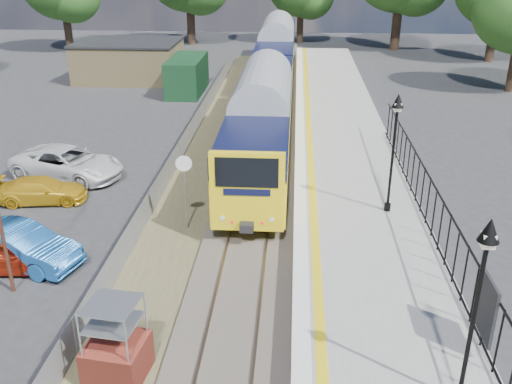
# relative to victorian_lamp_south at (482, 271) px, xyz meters

# --- Properties ---
(ground) EXTENTS (120.00, 120.00, 0.00)m
(ground) POSITION_rel_victorian_lamp_south_xyz_m (-5.50, 4.00, -4.30)
(ground) COLOR #2D2D30
(ground) RESTS_ON ground
(track_bed) EXTENTS (5.90, 80.00, 0.29)m
(track_bed) POSITION_rel_victorian_lamp_south_xyz_m (-5.97, 13.67, -4.21)
(track_bed) COLOR #473F38
(track_bed) RESTS_ON ground
(platform) EXTENTS (5.00, 70.00, 0.90)m
(platform) POSITION_rel_victorian_lamp_south_xyz_m (-1.30, 12.00, -3.85)
(platform) COLOR gray
(platform) RESTS_ON ground
(platform_edge) EXTENTS (0.90, 70.00, 0.01)m
(platform_edge) POSITION_rel_victorian_lamp_south_xyz_m (-3.36, 12.00, -3.39)
(platform_edge) COLOR silver
(platform_edge) RESTS_ON platform
(victorian_lamp_south) EXTENTS (0.44, 0.44, 4.60)m
(victorian_lamp_south) POSITION_rel_victorian_lamp_south_xyz_m (0.00, 0.00, 0.00)
(victorian_lamp_south) COLOR black
(victorian_lamp_south) RESTS_ON platform
(victorian_lamp_north) EXTENTS (0.44, 0.44, 4.60)m
(victorian_lamp_north) POSITION_rel_victorian_lamp_south_xyz_m (-0.20, 10.00, 0.00)
(victorian_lamp_north) COLOR black
(victorian_lamp_north) RESTS_ON platform
(palisade_fence) EXTENTS (0.12, 26.00, 2.00)m
(palisade_fence) POSITION_rel_victorian_lamp_south_xyz_m (1.05, 6.24, -2.46)
(palisade_fence) COLOR black
(palisade_fence) RESTS_ON platform
(wire_fence) EXTENTS (0.06, 52.00, 1.20)m
(wire_fence) POSITION_rel_victorian_lamp_south_xyz_m (-9.70, 16.00, -3.70)
(wire_fence) COLOR #999EA3
(wire_fence) RESTS_ON ground
(outbuilding) EXTENTS (10.80, 10.10, 3.12)m
(outbuilding) POSITION_rel_victorian_lamp_south_xyz_m (-16.41, 35.21, -2.78)
(outbuilding) COLOR tan
(outbuilding) RESTS_ON ground
(train) EXTENTS (2.82, 40.83, 3.51)m
(train) POSITION_rel_victorian_lamp_south_xyz_m (-5.50, 28.72, -1.96)
(train) COLOR yellow
(train) RESTS_ON ground
(brick_plinth) EXTENTS (1.62, 1.62, 2.33)m
(brick_plinth) POSITION_rel_victorian_lamp_south_xyz_m (-8.27, 1.20, -3.18)
(brick_plinth) COLOR maroon
(brick_plinth) RESTS_ON ground
(speed_sign) EXTENTS (0.62, 0.15, 3.11)m
(speed_sign) POSITION_rel_victorian_lamp_south_xyz_m (-8.00, 9.60, -2.15)
(speed_sign) COLOR #999EA3
(speed_sign) RESTS_ON ground
(car_red) EXTENTS (4.09, 1.86, 1.36)m
(car_red) POSITION_rel_victorian_lamp_south_xyz_m (-13.60, 6.23, -3.62)
(car_red) COLOR maroon
(car_red) RESTS_ON ground
(car_blue) EXTENTS (4.70, 2.77, 1.46)m
(car_blue) POSITION_rel_victorian_lamp_south_xyz_m (-13.32, 6.55, -3.57)
(car_blue) COLOR #19549B
(car_blue) RESTS_ON ground
(car_yellow) EXTENTS (4.02, 2.08, 1.11)m
(car_yellow) POSITION_rel_victorian_lamp_south_xyz_m (-14.76, 11.76, -3.74)
(car_yellow) COLOR gold
(car_yellow) RESTS_ON ground
(car_white) EXTENTS (5.93, 3.94, 1.51)m
(car_white) POSITION_rel_victorian_lamp_south_xyz_m (-14.65, 14.56, -3.54)
(car_white) COLOR silver
(car_white) RESTS_ON ground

